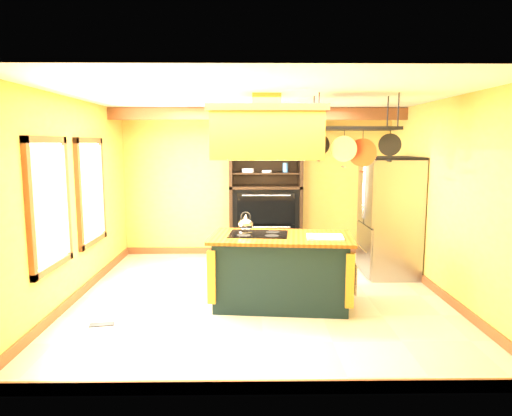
{
  "coord_description": "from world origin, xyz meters",
  "views": [
    {
      "loc": [
        -0.14,
        -6.08,
        2.09
      ],
      "look_at": [
        -0.05,
        0.3,
        1.19
      ],
      "focal_mm": 32.0,
      "sensor_mm": 36.0,
      "label": 1
    }
  ],
  "objects_px": {
    "range_hood": "(266,131)",
    "refrigerator": "(389,219)",
    "kitchen_island": "(281,270)",
    "pot_rack": "(354,136)",
    "hutch": "(265,209)"
  },
  "relations": [
    {
      "from": "range_hood",
      "to": "refrigerator",
      "type": "distance_m",
      "value": 2.79
    },
    {
      "from": "kitchen_island",
      "to": "refrigerator",
      "type": "height_order",
      "value": "refrigerator"
    },
    {
      "from": "pot_rack",
      "to": "refrigerator",
      "type": "bearing_deg",
      "value": 56.56
    },
    {
      "from": "range_hood",
      "to": "pot_rack",
      "type": "distance_m",
      "value": 1.11
    },
    {
      "from": "refrigerator",
      "to": "hutch",
      "type": "distance_m",
      "value": 2.27
    },
    {
      "from": "refrigerator",
      "to": "kitchen_island",
      "type": "bearing_deg",
      "value": -142.72
    },
    {
      "from": "pot_rack",
      "to": "kitchen_island",
      "type": "bearing_deg",
      "value": -179.87
    },
    {
      "from": "pot_rack",
      "to": "refrigerator",
      "type": "height_order",
      "value": "pot_rack"
    },
    {
      "from": "hutch",
      "to": "refrigerator",
      "type": "bearing_deg",
      "value": -31.41
    },
    {
      "from": "range_hood",
      "to": "pot_rack",
      "type": "height_order",
      "value": "same"
    },
    {
      "from": "refrigerator",
      "to": "hutch",
      "type": "bearing_deg",
      "value": 148.59
    },
    {
      "from": "range_hood",
      "to": "hutch",
      "type": "xyz_separation_m",
      "value": [
        0.08,
        2.57,
        -1.35
      ]
    },
    {
      "from": "kitchen_island",
      "to": "hutch",
      "type": "xyz_separation_m",
      "value": [
        -0.12,
        2.57,
        0.43
      ]
    },
    {
      "from": "kitchen_island",
      "to": "refrigerator",
      "type": "distance_m",
      "value": 2.33
    },
    {
      "from": "refrigerator",
      "to": "hutch",
      "type": "height_order",
      "value": "hutch"
    }
  ]
}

